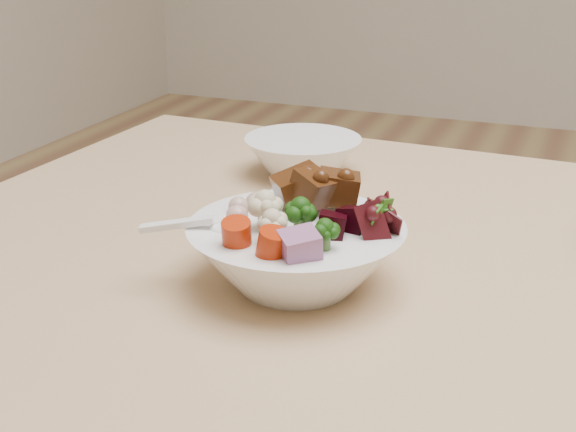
{
  "coord_description": "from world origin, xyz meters",
  "views": [
    {
      "loc": [
        -0.3,
        -0.82,
        0.98
      ],
      "look_at": [
        -0.53,
        -0.22,
        0.73
      ],
      "focal_mm": 50.0,
      "sensor_mm": 36.0,
      "label": 1
    }
  ],
  "objects": [
    {
      "name": "soup_spoon",
      "position": [
        -0.59,
        -0.25,
        0.72
      ],
      "size": [
        0.09,
        0.05,
        0.02
      ],
      "rotation": [
        0.0,
        0.0,
        0.33
      ],
      "color": "white",
      "rests_on": "food_bowl"
    },
    {
      "name": "food_bowl",
      "position": [
        -0.52,
        -0.22,
        0.69
      ],
      "size": [
        0.19,
        0.19,
        0.1
      ],
      "color": "white",
      "rests_on": "dining_table"
    },
    {
      "name": "side_bowl",
      "position": [
        -0.62,
        0.07,
        0.68
      ],
      "size": [
        0.14,
        0.14,
        0.05
      ],
      "primitive_type": null,
      "color": "white",
      "rests_on": "dining_table"
    }
  ]
}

